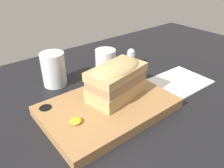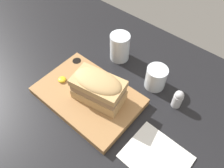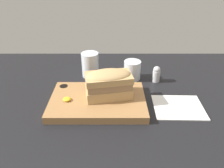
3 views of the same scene
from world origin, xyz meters
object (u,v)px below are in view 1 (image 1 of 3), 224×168
(serving_board, at_px, (108,107))
(sandwich, at_px, (117,78))
(salt_shaker, at_px, (131,57))
(napkin, at_px, (180,81))
(water_glass, at_px, (54,71))
(wine_glass, at_px, (106,61))

(serving_board, xyz_separation_m, sandwich, (0.04, 0.01, 0.07))
(sandwich, distance_m, salt_shaker, 0.26)
(sandwich, bearing_deg, serving_board, -162.78)
(napkin, xyz_separation_m, salt_shaker, (-0.05, 0.19, 0.03))
(sandwich, height_order, napkin, sandwich)
(water_glass, bearing_deg, wine_glass, -8.79)
(sandwich, relative_size, napkin, 0.98)
(sandwich, height_order, salt_shaker, sandwich)
(salt_shaker, bearing_deg, napkin, -75.90)
(serving_board, distance_m, wine_glass, 0.24)
(napkin, bearing_deg, wine_glass, 124.61)
(serving_board, bearing_deg, water_glass, 101.24)
(sandwich, relative_size, salt_shaker, 2.47)
(sandwich, xyz_separation_m, water_glass, (-0.08, 0.21, -0.03))
(sandwich, distance_m, water_glass, 0.23)
(wine_glass, bearing_deg, water_glass, 171.21)
(wine_glass, relative_size, salt_shaker, 1.17)
(sandwich, bearing_deg, napkin, -8.06)
(serving_board, height_order, water_glass, water_glass)
(water_glass, xyz_separation_m, napkin, (0.33, -0.25, -0.04))
(serving_board, distance_m, water_glass, 0.23)
(water_glass, height_order, wine_glass, water_glass)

